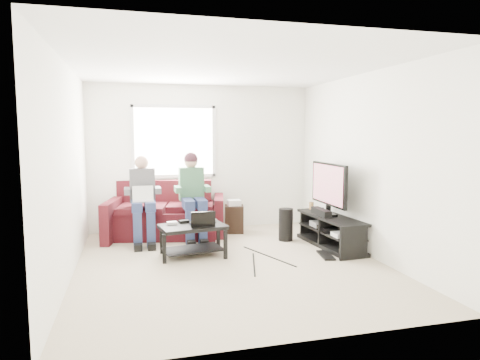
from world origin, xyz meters
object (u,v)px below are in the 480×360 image
tv_stand (331,233)px  tv (329,186)px  subwoofer (286,225)px  coffee_table (193,233)px  end_table (234,218)px  sofa (167,216)px

tv_stand → tv: (-0.00, 0.10, 0.72)m
tv_stand → subwoofer: 0.76m
coffee_table → tv_stand: tv_stand is taller
tv_stand → subwoofer: subwoofer is taller
tv → end_table: (-1.22, 1.21, -0.68)m
coffee_table → tv: 2.22m
end_table → sofa: bearing=177.5°
coffee_table → tv: (2.13, 0.08, 0.61)m
tv → end_table: size_ratio=1.90×
sofa → end_table: sofa is taller
sofa → tv: (2.39, -1.26, 0.60)m
sofa → subwoofer: (1.85, -0.82, -0.07)m
coffee_table → tv: size_ratio=0.89×
coffee_table → end_table: size_ratio=1.69×
sofa → end_table: (1.17, -0.05, -0.08)m
coffee_table → tv_stand: 2.14m
subwoofer → tv: bearing=-39.4°
tv_stand → subwoofer: size_ratio=2.80×
tv → end_table: bearing=135.2°
sofa → subwoofer: 2.03m
sofa → tv_stand: size_ratio=1.46×
coffee_table → tv: tv is taller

